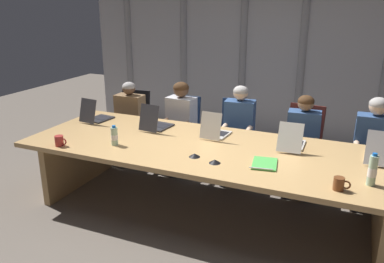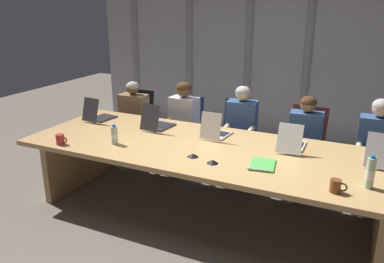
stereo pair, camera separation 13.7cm
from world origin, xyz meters
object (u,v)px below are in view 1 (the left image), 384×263
(office_chair_right_end, at_px, (371,167))
(person_right_end, at_px, (373,144))
(person_right_mid, at_px, (302,138))
(person_left_end, at_px, (127,117))
(water_bottle_primary, at_px, (372,171))
(conference_mic_middle, at_px, (194,155))
(laptop_right_end, at_px, (379,154))
(spiral_notepad, at_px, (265,164))
(water_bottle_secondary, at_px, (114,136))
(laptop_right_mid, at_px, (292,142))
(person_center, at_px, (238,128))
(laptop_left_mid, at_px, (156,124))
(office_chair_right_mid, at_px, (300,156))
(coffee_mug_near, at_px, (339,184))
(coffee_mug_far, at_px, (60,141))
(office_chair_center, at_px, (235,146))
(laptop_left_end, at_px, (96,116))
(conference_mic_left_side, at_px, (215,161))
(person_left_mid, at_px, (178,120))
(office_chair_left_end, at_px, (132,132))
(laptop_center, at_px, (215,132))

(office_chair_right_end, xyz_separation_m, person_right_end, (-0.02, -0.15, 0.34))
(person_right_mid, bearing_deg, person_left_end, -94.86)
(water_bottle_primary, bearing_deg, conference_mic_middle, -179.60)
(laptop_right_end, height_order, spiral_notepad, laptop_right_end)
(person_right_mid, bearing_deg, conference_mic_middle, -38.37)
(water_bottle_primary, height_order, water_bottle_secondary, water_bottle_primary)
(office_chair_right_end, bearing_deg, laptop_right_mid, -48.28)
(person_center, bearing_deg, laptop_left_mid, -57.14)
(office_chair_right_mid, relative_size, coffee_mug_near, 7.23)
(water_bottle_secondary, height_order, coffee_mug_far, water_bottle_secondary)
(office_chair_center, bearing_deg, conference_mic_middle, -8.75)
(laptop_left_end, bearing_deg, laptop_right_mid, -82.31)
(person_right_mid, relative_size, conference_mic_left_side, 10.46)
(laptop_right_mid, distance_m, office_chair_right_mid, 0.91)
(laptop_left_mid, height_order, person_right_mid, person_right_mid)
(conference_mic_left_side, bearing_deg, spiral_notepad, 18.65)
(conference_mic_middle, bearing_deg, coffee_mug_near, -7.95)
(conference_mic_left_side, distance_m, conference_mic_middle, 0.24)
(office_chair_center, relative_size, person_right_mid, 0.84)
(office_chair_right_mid, bearing_deg, person_left_mid, -77.17)
(person_right_mid, height_order, spiral_notepad, person_right_mid)
(water_bottle_secondary, bearing_deg, conference_mic_left_side, -2.26)
(office_chair_left_end, xyz_separation_m, office_chair_right_end, (3.24, -0.00, -0.01))
(laptop_left_mid, relative_size, person_right_mid, 0.37)
(laptop_right_mid, xyz_separation_m, conference_mic_middle, (-0.82, -0.64, -0.04))
(office_chair_left_end, height_order, coffee_mug_near, office_chair_left_end)
(laptop_center, xyz_separation_m, person_center, (0.07, 0.63, -0.14))
(person_left_mid, bearing_deg, office_chair_right_end, 99.23)
(person_left_end, height_order, water_bottle_secondary, person_left_end)
(person_right_end, bearing_deg, office_chair_left_end, -93.46)
(office_chair_center, bearing_deg, laptop_right_end, 53.96)
(water_bottle_secondary, relative_size, coffee_mug_far, 1.53)
(laptop_right_mid, distance_m, conference_mic_left_side, 0.92)
(water_bottle_secondary, bearing_deg, coffee_mug_near, -4.23)
(office_chair_left_end, height_order, office_chair_right_end, office_chair_left_end)
(office_chair_center, height_order, person_left_end, person_left_end)
(person_right_mid, bearing_deg, laptop_left_end, -80.04)
(laptop_center, xyz_separation_m, person_left_mid, (-0.76, 0.64, -0.13))
(office_chair_right_mid, xyz_separation_m, water_bottle_primary, (0.75, -1.43, 0.52))
(laptop_right_mid, relative_size, spiral_notepad, 1.35)
(laptop_left_end, bearing_deg, conference_mic_left_side, -103.18)
(laptop_center, relative_size, office_chair_right_end, 0.42)
(office_chair_center, xyz_separation_m, office_chair_right_mid, (0.83, 0.00, 0.00))
(person_left_mid, height_order, coffee_mug_near, person_left_mid)
(coffee_mug_far, relative_size, conference_mic_middle, 1.26)
(laptop_right_end, height_order, office_chair_left_end, laptop_right_end)
(laptop_left_end, distance_m, coffee_mug_far, 0.92)
(office_chair_right_mid, distance_m, spiral_notepad, 1.42)
(water_bottle_primary, distance_m, coffee_mug_far, 2.99)
(office_chair_right_mid, relative_size, person_right_end, 0.82)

